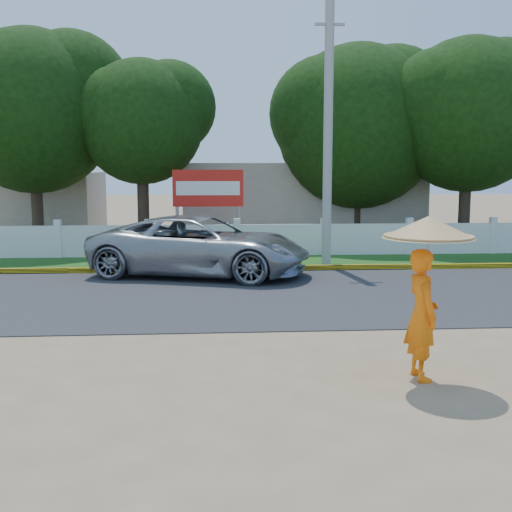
{
  "coord_description": "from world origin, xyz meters",
  "views": [
    {
      "loc": [
        -0.89,
        -10.56,
        3.06
      ],
      "look_at": [
        0.0,
        2.0,
        1.3
      ],
      "focal_mm": 45.0,
      "sensor_mm": 36.0,
      "label": 1
    }
  ],
  "objects_px": {
    "vehicle": "(201,246)",
    "monk_with_parasol": "(425,274)",
    "utility_pole": "(328,134)",
    "billboard": "(208,193)"
  },
  "relations": [
    {
      "from": "monk_with_parasol",
      "to": "billboard",
      "type": "relative_size",
      "value": 0.8
    },
    {
      "from": "utility_pole",
      "to": "billboard",
      "type": "relative_size",
      "value": 2.73
    },
    {
      "from": "utility_pole",
      "to": "billboard",
      "type": "bearing_deg",
      "value": 139.14
    },
    {
      "from": "billboard",
      "to": "utility_pole",
      "type": "bearing_deg",
      "value": -40.86
    },
    {
      "from": "vehicle",
      "to": "billboard",
      "type": "distance_m",
      "value": 5.09
    },
    {
      "from": "vehicle",
      "to": "monk_with_parasol",
      "type": "bearing_deg",
      "value": -143.0
    },
    {
      "from": "utility_pole",
      "to": "monk_with_parasol",
      "type": "bearing_deg",
      "value": -92.94
    },
    {
      "from": "utility_pole",
      "to": "billboard",
      "type": "distance_m",
      "value": 5.22
    },
    {
      "from": "utility_pole",
      "to": "billboard",
      "type": "height_order",
      "value": "utility_pole"
    },
    {
      "from": "vehicle",
      "to": "monk_with_parasol",
      "type": "xyz_separation_m",
      "value": [
        3.34,
        -9.11,
        0.7
      ]
    }
  ]
}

